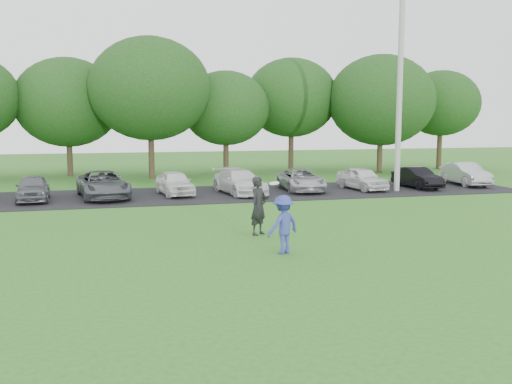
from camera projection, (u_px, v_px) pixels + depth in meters
The scene contains 7 objects.
ground at pixel (289, 256), 15.23m from camera, with size 100.00×100.00×0.00m, color #306C1E.
parking_lot at pixel (207, 194), 27.71m from camera, with size 32.00×6.50×0.03m, color black.
utility_pole at pixel (400, 88), 28.29m from camera, with size 0.28×0.28×10.31m, color #ACADA7.
frisbee_player at pixel (283, 224), 15.47m from camera, with size 1.19×0.99×1.98m.
camera_bystander at pixel (259, 206), 17.95m from camera, with size 0.80×0.77×1.85m.
parked_cars at pixel (199, 183), 27.39m from camera, with size 30.28×4.69×1.23m.
tree_row at pixel (204, 99), 36.84m from camera, with size 42.39×9.85×8.64m.
Camera 1 is at (-4.60, -14.19, 3.64)m, focal length 40.00 mm.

